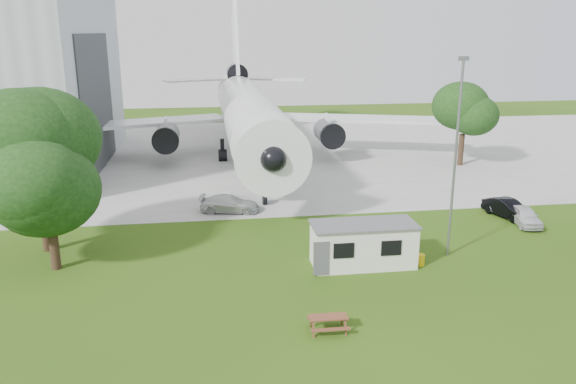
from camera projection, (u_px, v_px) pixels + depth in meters
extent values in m
plane|color=#3D6015|center=(343.00, 311.00, 28.10)|extent=(160.00, 160.00, 0.00)
cube|color=#B7B7B2|center=(264.00, 153.00, 64.22)|extent=(120.00, 46.00, 0.03)
cube|color=#2D3033|center=(98.00, 102.00, 55.24)|extent=(0.16, 16.00, 12.96)
cylinder|color=white|center=(248.00, 114.00, 58.74)|extent=(5.40, 34.00, 5.40)
cone|color=white|center=(269.00, 151.00, 40.67)|extent=(5.40, 5.50, 5.40)
cone|color=white|center=(237.00, 87.00, 78.48)|extent=(4.86, 9.00, 4.86)
cube|color=white|center=(130.00, 124.00, 60.36)|extent=(21.36, 10.77, 0.36)
cube|color=white|center=(356.00, 119.00, 63.86)|extent=(21.36, 10.77, 0.36)
cube|color=white|center=(236.00, 45.00, 76.91)|extent=(0.46, 9.96, 12.17)
cylinder|color=#515459|center=(167.00, 137.00, 57.65)|extent=(2.50, 4.20, 2.50)
cylinder|color=#515459|center=(328.00, 133.00, 60.03)|extent=(2.50, 4.20, 2.50)
cylinder|color=#515459|center=(237.00, 73.00, 76.98)|extent=(2.60, 4.50, 2.60)
cylinder|color=black|center=(264.00, 190.00, 45.08)|extent=(0.36, 0.36, 2.40)
cylinder|color=black|center=(222.00, 150.00, 60.37)|extent=(0.44, 0.44, 2.40)
cylinder|color=black|center=(274.00, 148.00, 61.16)|extent=(0.44, 0.44, 2.40)
cube|color=silver|center=(363.00, 245.00, 33.31)|extent=(6.00, 2.51, 2.50)
cube|color=#59595B|center=(364.00, 224.00, 32.95)|extent=(6.20, 2.71, 0.12)
cylinder|color=gold|center=(420.00, 260.00, 33.47)|extent=(0.50, 0.50, 0.70)
cylinder|color=slate|center=(455.00, 161.00, 33.48)|extent=(0.16, 0.16, 12.00)
cylinder|color=#382619|center=(44.00, 219.00, 35.30)|extent=(0.56, 0.56, 4.27)
sphere|color=#28521B|center=(34.00, 137.00, 33.86)|extent=(9.64, 9.64, 9.64)
cylinder|color=#382619|center=(54.00, 246.00, 32.71)|extent=(0.56, 0.56, 2.88)
sphere|color=#28521B|center=(47.00, 188.00, 31.74)|extent=(7.47, 7.47, 7.47)
cylinder|color=#382619|center=(461.00, 150.00, 58.18)|extent=(0.56, 0.56, 3.28)
sphere|color=#28521B|center=(464.00, 111.00, 57.07)|extent=(5.91, 5.91, 5.91)
imported|color=silver|center=(524.00, 216.00, 40.46)|extent=(2.11, 4.04, 1.31)
imported|color=black|center=(508.00, 209.00, 41.97)|extent=(2.56, 4.38, 1.36)
imported|color=silver|center=(229.00, 204.00, 43.25)|extent=(4.76, 2.60, 1.31)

